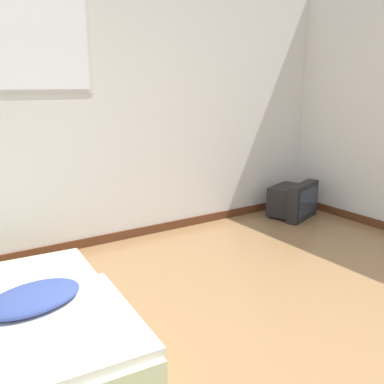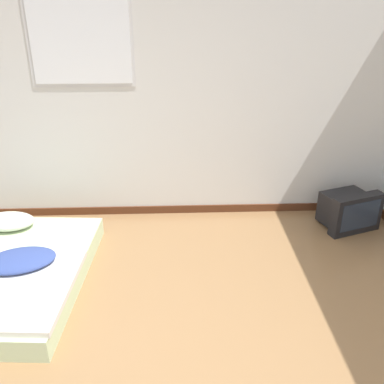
% 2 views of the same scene
% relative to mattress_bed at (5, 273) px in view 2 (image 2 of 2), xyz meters
% --- Properties ---
extents(wall_back, '(7.82, 0.08, 2.60)m').
position_rel_mattress_bed_xyz_m(wall_back, '(1.15, 1.33, 1.17)').
color(wall_back, silver).
rests_on(wall_back, ground_plane).
extents(mattress_bed, '(1.45, 1.85, 0.33)m').
position_rel_mattress_bed_xyz_m(mattress_bed, '(0.00, 0.00, 0.00)').
color(mattress_bed, beige).
rests_on(mattress_bed, ground_plane).
extents(crt_tv, '(0.64, 0.56, 0.43)m').
position_rel_mattress_bed_xyz_m(crt_tv, '(3.36, 0.89, 0.08)').
color(crt_tv, black).
rests_on(crt_tv, ground_plane).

